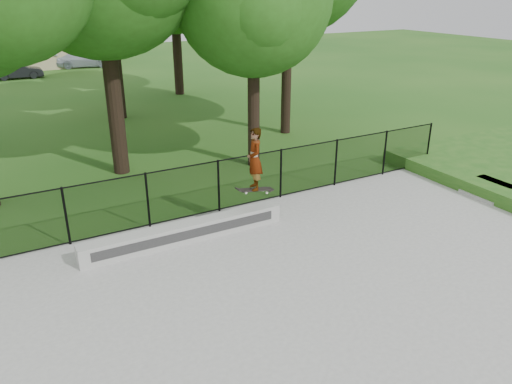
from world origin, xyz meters
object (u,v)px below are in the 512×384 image
grind_ledge (186,232)px  skater_airborne (255,161)px  car_b (18,71)px  car_c (83,59)px

grind_ledge → skater_airborne: skater_airborne is taller
car_b → car_c: size_ratio=0.75×
grind_ledge → car_c: 30.80m
car_c → grind_ledge: bearing=-177.8°
skater_airborne → car_b: bearing=96.4°
grind_ledge → car_c: bearing=83.1°
grind_ledge → skater_airborne: (1.85, -0.16, 1.59)m
car_b → grind_ledge: bearing=-176.1°
car_b → skater_airborne: 27.77m
car_c → skater_airborne: skater_airborne is taller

